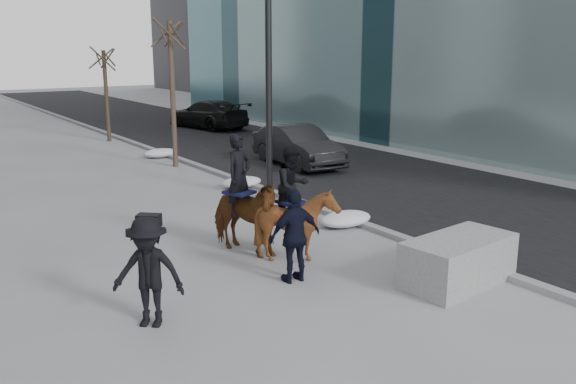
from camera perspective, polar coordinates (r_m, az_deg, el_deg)
ground at (r=11.37m, az=3.44°, el=-8.55°), size 120.00×120.00×0.00m
road at (r=23.14m, az=2.11°, el=2.83°), size 8.00×90.00×0.01m
curb at (r=21.05m, az=-6.71°, el=1.84°), size 0.25×90.00×0.12m
planter at (r=11.62m, az=15.64°, el=-6.24°), size 2.30×1.32×0.88m
car_near at (r=22.32m, az=0.91°, el=4.34°), size 1.91×4.56×1.47m
car_far at (r=33.19m, az=-7.49°, el=7.24°), size 2.97×5.46×1.50m
tree_near at (r=22.27m, az=-10.78°, el=9.61°), size 1.20×1.20×5.73m
tree_far at (r=29.27m, az=-16.66°, el=9.01°), size 1.20×1.20×4.58m
mounted_left at (r=12.72m, az=-4.27°, el=-1.71°), size 1.49×2.13×2.52m
mounted_right at (r=12.24m, az=0.73°, el=-2.29°), size 1.29×1.44×2.33m
feeder at (r=11.17m, az=0.66°, el=-4.13°), size 1.06×0.89×1.75m
camera_crew at (r=9.67m, az=-12.95°, el=-7.28°), size 1.28×1.24×1.75m
lamppost at (r=16.72m, az=-1.33°, el=15.97°), size 0.25×3.02×9.09m
snow_piles at (r=19.23m, az=-4.86°, el=1.13°), size 1.39×12.35×0.35m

